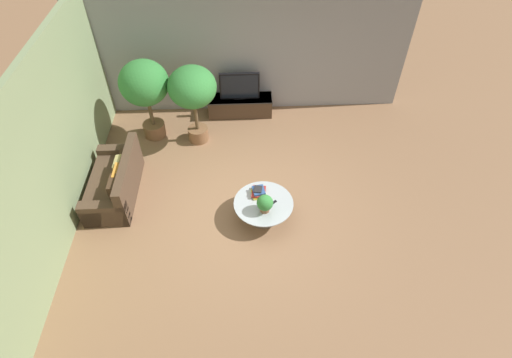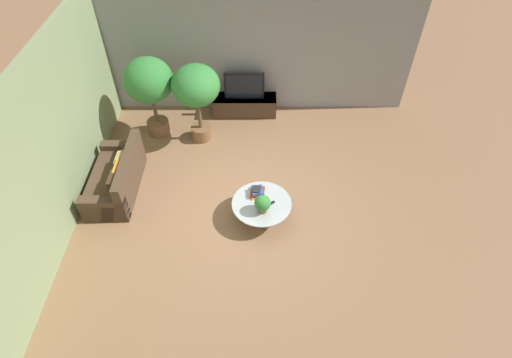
% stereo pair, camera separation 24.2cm
% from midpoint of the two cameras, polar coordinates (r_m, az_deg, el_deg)
% --- Properties ---
extents(ground_plane, '(24.00, 24.00, 0.00)m').
position_cam_midpoint_polar(ground_plane, '(7.72, -1.72, -3.69)').
color(ground_plane, '#8C6647').
extents(back_wall_stone, '(7.40, 0.12, 3.00)m').
position_cam_midpoint_polar(back_wall_stone, '(9.37, -2.41, 17.91)').
color(back_wall_stone, '#939399').
rests_on(back_wall_stone, ground).
extents(side_wall_left, '(0.12, 7.40, 3.00)m').
position_cam_midpoint_polar(side_wall_left, '(7.56, -27.66, 4.48)').
color(side_wall_left, gray).
rests_on(side_wall_left, ground).
extents(media_console, '(1.53, 0.50, 0.46)m').
position_cam_midpoint_polar(media_console, '(9.76, -3.00, 10.43)').
color(media_console, '#473323').
rests_on(media_console, ground).
extents(television, '(0.92, 0.13, 0.65)m').
position_cam_midpoint_polar(television, '(9.45, -3.13, 13.10)').
color(television, black).
rests_on(television, media_console).
extents(coffee_table, '(1.09, 1.09, 0.39)m').
position_cam_midpoint_polar(coffee_table, '(7.33, 0.12, -4.01)').
color(coffee_table, '#756656').
rests_on(coffee_table, ground).
extents(couch_by_wall, '(0.84, 1.73, 0.84)m').
position_cam_midpoint_polar(couch_by_wall, '(8.21, -20.22, -0.53)').
color(couch_by_wall, '#4C3828').
rests_on(couch_by_wall, ground).
extents(potted_palm_tall, '(1.03, 1.03, 1.85)m').
position_cam_midpoint_polar(potted_palm_tall, '(8.83, -16.39, 12.55)').
color(potted_palm_tall, brown).
rests_on(potted_palm_tall, ground).
extents(potted_palm_corner, '(1.00, 1.00, 1.80)m').
position_cam_midpoint_polar(potted_palm_corner, '(8.47, -9.88, 12.33)').
color(potted_palm_corner, brown).
rests_on(potted_palm_corner, ground).
extents(potted_plant_tabletop, '(0.29, 0.29, 0.36)m').
position_cam_midpoint_polar(potted_plant_tabletop, '(6.97, 0.29, -3.51)').
color(potted_plant_tabletop, brown).
rests_on(potted_plant_tabletop, coffee_table).
extents(book_stack, '(0.29, 0.33, 0.14)m').
position_cam_midpoint_polar(book_stack, '(7.34, -0.57, -1.86)').
color(book_stack, gold).
rests_on(book_stack, coffee_table).
extents(remote_black, '(0.15, 0.13, 0.02)m').
position_cam_midpoint_polar(remote_black, '(7.23, 1.48, -3.45)').
color(remote_black, black).
rests_on(remote_black, coffee_table).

